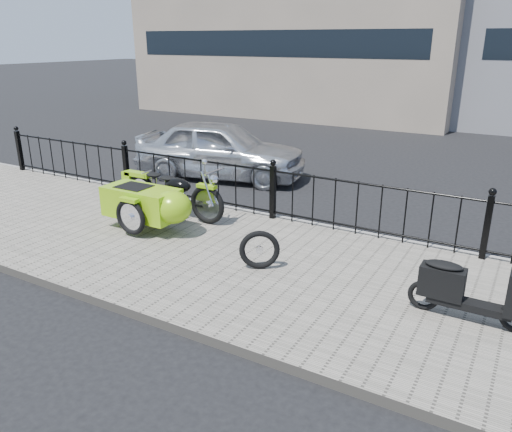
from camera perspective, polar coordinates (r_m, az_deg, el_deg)
The scene contains 8 objects.
ground at distance 8.00m, azimuth -2.53°, elevation -3.75°, with size 120.00×120.00×0.00m, color black.
sidewalk at distance 7.59m, azimuth -4.57°, elevation -4.62°, with size 30.00×3.80×0.12m, color slate.
curb at distance 9.13m, azimuth 2.31°, elevation -0.31°, with size 30.00×0.10×0.12m, color gray.
iron_fence at distance 8.85m, azimuth 1.93°, elevation 2.64°, with size 14.11×0.11×1.08m.
motorcycle_sidecar at distance 8.53m, azimuth -11.41°, elevation 1.65°, with size 2.28×1.48×0.98m.
scooter at distance 6.17m, azimuth 22.45°, elevation -7.82°, with size 1.37×0.40×0.93m.
spare_tire at distance 6.93m, azimuth 0.40°, elevation -3.89°, with size 0.57×0.57×0.08m, color black.
sedan_car at distance 11.98m, azimuth -4.10°, elevation 7.61°, with size 1.63×4.05×1.38m, color silver.
Camera 1 is at (3.98, -6.17, 3.16)m, focal length 35.00 mm.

